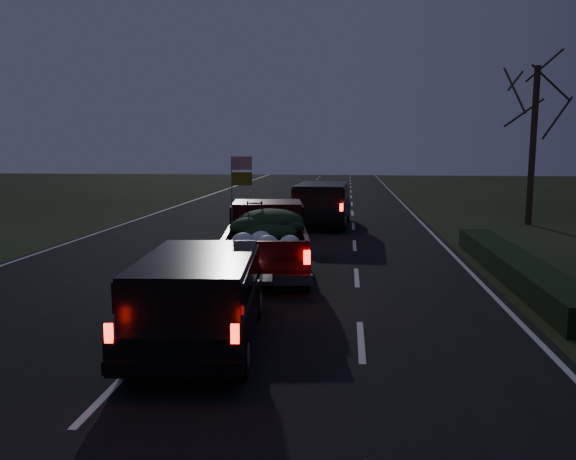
# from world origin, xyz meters

# --- Properties ---
(ground) EXTENTS (120.00, 120.00, 0.00)m
(ground) POSITION_xyz_m (0.00, 0.00, 0.00)
(ground) COLOR black
(ground) RESTS_ON ground
(road_asphalt) EXTENTS (14.00, 120.00, 0.02)m
(road_asphalt) POSITION_xyz_m (0.00, 0.00, 0.01)
(road_asphalt) COLOR black
(road_asphalt) RESTS_ON ground
(hedge_row) EXTENTS (1.00, 10.00, 0.60)m
(hedge_row) POSITION_xyz_m (7.80, 3.00, 0.30)
(hedge_row) COLOR black
(hedge_row) RESTS_ON ground
(bare_tree_far) EXTENTS (3.60, 3.60, 7.00)m
(bare_tree_far) POSITION_xyz_m (11.50, 14.00, 5.23)
(bare_tree_far) COLOR black
(bare_tree_far) RESTS_ON ground
(pickup_truck) EXTENTS (2.76, 5.69, 2.87)m
(pickup_truck) POSITION_xyz_m (1.13, 2.88, 1.07)
(pickup_truck) COLOR #3E080A
(pickup_truck) RESTS_ON ground
(lead_suv) EXTENTS (2.47, 5.41, 1.53)m
(lead_suv) POSITION_xyz_m (2.22, 12.55, 1.15)
(lead_suv) COLOR black
(lead_suv) RESTS_ON ground
(rear_suv) EXTENTS (2.40, 4.73, 1.32)m
(rear_suv) POSITION_xyz_m (0.79, -2.98, 1.00)
(rear_suv) COLOR black
(rear_suv) RESTS_ON ground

